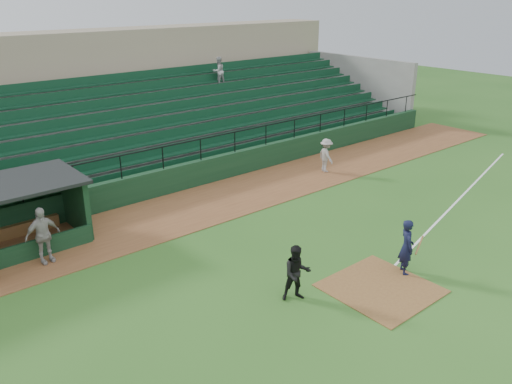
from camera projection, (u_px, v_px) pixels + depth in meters
ground at (355, 276)px, 16.65m from camera, size 90.00×90.00×0.00m
warning_track at (212, 202)px, 22.37m from camera, size 40.00×4.00×0.03m
home_plate_dirt at (381, 288)px, 15.93m from camera, size 3.00×3.00×0.03m
foul_line at (455, 203)px, 22.28m from camera, size 17.49×4.44×0.01m
stadium_structure at (118, 116)px, 27.58m from camera, size 38.00×13.08×6.40m
batter_at_plate at (407, 247)px, 16.50m from camera, size 1.18×0.82×1.87m
umpire at (297, 273)px, 15.10m from camera, size 1.06×0.98×1.74m
runner at (326, 155)px, 25.85m from camera, size 0.92×1.23×1.69m
dugout_player_a at (43, 235)px, 17.10m from camera, size 1.20×0.58×1.97m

